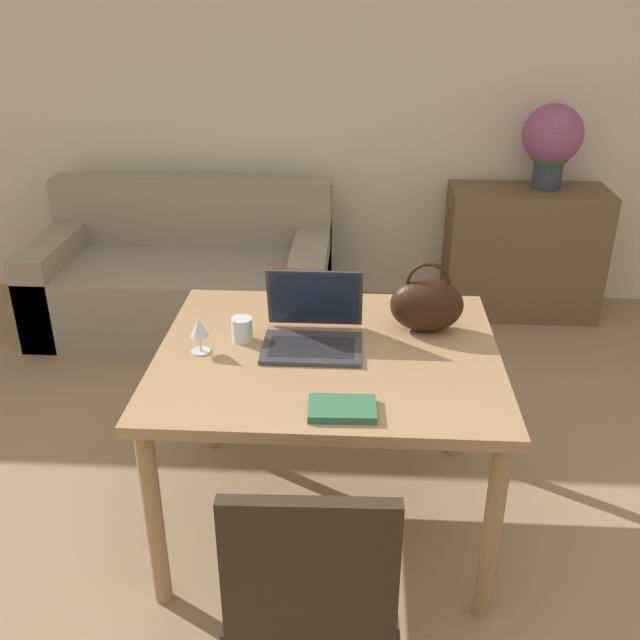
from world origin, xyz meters
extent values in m
cube|color=beige|center=(0.00, 2.88, 1.35)|extent=(10.00, 0.06, 2.70)
cube|color=#A87F56|center=(-0.08, 0.64, 0.72)|extent=(1.20, 1.01, 0.04)
cylinder|color=#A87F56|center=(-0.62, 0.19, 0.35)|extent=(0.06, 0.06, 0.70)
cylinder|color=#A87F56|center=(0.46, 0.19, 0.35)|extent=(0.06, 0.06, 0.70)
cylinder|color=#A87F56|center=(-0.62, 1.08, 0.35)|extent=(0.06, 0.06, 0.70)
cylinder|color=#A87F56|center=(0.46, 1.08, 0.35)|extent=(0.06, 0.06, 0.70)
cube|color=#2D2319|center=(-0.08, -0.13, 0.45)|extent=(0.45, 0.45, 0.05)
cube|color=#2D2319|center=(-0.08, -0.33, 0.68)|extent=(0.42, 0.05, 0.41)
cylinder|color=#2D2319|center=(-0.27, 0.05, 0.21)|extent=(0.04, 0.04, 0.43)
cylinder|color=#2D2319|center=(0.10, 0.06, 0.21)|extent=(0.04, 0.04, 0.43)
cube|color=gray|center=(-1.01, 2.29, 0.21)|extent=(1.71, 0.86, 0.42)
cube|color=gray|center=(-1.01, 2.63, 0.62)|extent=(1.71, 0.20, 0.40)
cube|color=gray|center=(-1.77, 2.29, 0.28)|extent=(0.20, 0.86, 0.56)
cube|color=gray|center=(-0.26, 2.29, 0.28)|extent=(0.20, 0.86, 0.56)
cube|color=brown|center=(1.02, 2.61, 0.40)|extent=(0.93, 0.40, 0.79)
cube|color=#38383D|center=(-0.14, 0.64, 0.75)|extent=(0.35, 0.24, 0.02)
cube|color=black|center=(-0.14, 0.63, 0.76)|extent=(0.30, 0.16, 0.00)
cube|color=#38383D|center=(-0.14, 0.80, 0.87)|extent=(0.35, 0.07, 0.24)
cube|color=#19233D|center=(-0.14, 0.79, 0.87)|extent=(0.32, 0.06, 0.21)
cylinder|color=silver|center=(-0.39, 0.70, 0.78)|extent=(0.08, 0.08, 0.09)
cylinder|color=silver|center=(-0.53, 0.60, 0.74)|extent=(0.07, 0.07, 0.01)
cylinder|color=silver|center=(-0.53, 0.60, 0.77)|extent=(0.01, 0.01, 0.06)
cone|color=silver|center=(-0.53, 0.60, 0.84)|extent=(0.07, 0.07, 0.07)
ellipsoid|color=black|center=(0.27, 0.82, 0.84)|extent=(0.27, 0.16, 0.20)
torus|color=black|center=(0.27, 0.82, 0.93)|extent=(0.16, 0.01, 0.16)
cylinder|color=#333847|center=(1.11, 2.64, 0.88)|extent=(0.17, 0.17, 0.19)
sphere|color=#3D6B38|center=(1.11, 2.64, 1.04)|extent=(0.26, 0.26, 0.26)
sphere|color=#994C7F|center=(1.11, 2.64, 1.11)|extent=(0.34, 0.34, 0.34)
cube|color=#336B4C|center=(-0.02, 0.25, 0.75)|extent=(0.21, 0.14, 0.02)
camera|label=1|loc=(0.02, -1.56, 1.93)|focal=40.00mm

